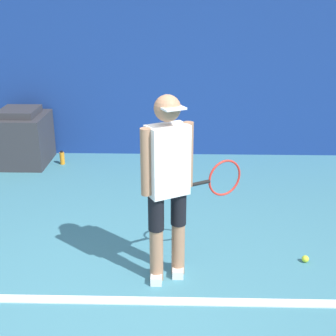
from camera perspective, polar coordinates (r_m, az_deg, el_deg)
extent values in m
plane|color=teal|center=(4.02, -5.11, -16.71)|extent=(24.00, 24.00, 0.00)
cube|color=navy|center=(7.23, -1.94, 11.49)|extent=(24.00, 0.10, 2.55)
cube|color=white|center=(4.09, -4.96, -15.81)|extent=(21.60, 0.10, 0.01)
cylinder|color=#A37556|center=(4.21, -1.42, -10.51)|extent=(0.12, 0.12, 0.51)
cylinder|color=black|center=(4.01, -1.47, -5.50)|extent=(0.14, 0.14, 0.31)
cube|color=white|center=(4.33, -1.39, -12.94)|extent=(0.10, 0.24, 0.08)
cylinder|color=#A37556|center=(4.30, 1.24, -9.80)|extent=(0.12, 0.12, 0.51)
cylinder|color=black|center=(4.11, 1.29, -4.87)|extent=(0.14, 0.14, 0.31)
cube|color=white|center=(4.41, 1.22, -12.20)|extent=(0.10, 0.24, 0.08)
cube|color=white|center=(3.88, -0.08, 0.92)|extent=(0.39, 0.34, 0.61)
sphere|color=#A37556|center=(3.75, -0.08, 7.30)|extent=(0.22, 0.22, 0.22)
cube|color=white|center=(3.66, 0.66, 7.28)|extent=(0.22, 0.19, 0.02)
cylinder|color=#A37556|center=(3.79, -2.71, 0.70)|extent=(0.09, 0.09, 0.57)
cylinder|color=#A37556|center=(3.97, 2.44, 1.62)|extent=(0.09, 0.09, 0.57)
cylinder|color=black|center=(4.12, 3.74, -1.89)|extent=(0.21, 0.14, 0.03)
torus|color=red|center=(4.26, 6.92, -1.21)|extent=(0.31, 0.19, 0.35)
sphere|color=#D1E533|center=(4.76, 16.40, -10.58)|extent=(0.07, 0.07, 0.07)
cube|color=#333338|center=(7.31, -17.36, 3.34)|extent=(0.76, 0.83, 0.74)
cube|color=#333338|center=(7.20, -17.71, 6.52)|extent=(0.53, 0.58, 0.10)
cylinder|color=orange|center=(7.19, -12.77, 1.17)|extent=(0.07, 0.07, 0.19)
cylinder|color=black|center=(7.16, -12.84, 1.96)|extent=(0.04, 0.04, 0.02)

